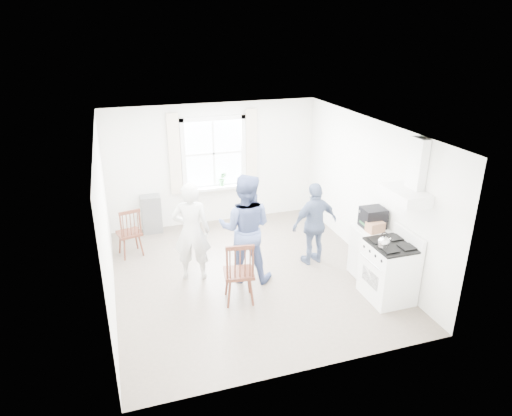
{
  "coord_description": "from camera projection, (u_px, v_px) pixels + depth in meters",
  "views": [
    {
      "loc": [
        -2.0,
        -6.68,
        4.1
      ],
      "look_at": [
        0.21,
        0.2,
        1.16
      ],
      "focal_mm": 32.0,
      "sensor_mm": 36.0,
      "label": 1
    }
  ],
  "objects": [
    {
      "name": "gas_stove",
      "position": [
        389.0,
        271.0,
        7.17
      ],
      "size": [
        0.68,
        0.76,
        1.12
      ],
      "color": "white",
      "rests_on": "ground"
    },
    {
      "name": "cardboard_box",
      "position": [
        375.0,
        227.0,
        7.49
      ],
      "size": [
        0.28,
        0.21,
        0.17
      ],
      "primitive_type": "cube",
      "rotation": [
        0.0,
        0.0,
        0.09
      ],
      "color": "#AA7452",
      "rests_on": "low_cabinet"
    },
    {
      "name": "potted_plant",
      "position": [
        223.0,
        179.0,
        9.75
      ],
      "size": [
        0.21,
        0.21,
        0.31
      ],
      "primitive_type": "imported",
      "rotation": [
        0.0,
        0.0,
        -0.3
      ],
      "color": "#377D3D",
      "rests_on": "window_assembly"
    },
    {
      "name": "range_hood",
      "position": [
        409.0,
        185.0,
        6.68
      ],
      "size": [
        0.45,
        0.76,
        0.94
      ],
      "color": "white",
      "rests_on": "room_shell"
    },
    {
      "name": "person_left",
      "position": [
        191.0,
        232.0,
        7.61
      ],
      "size": [
        0.78,
        0.78,
        1.73
      ],
      "primitive_type": "imported",
      "rotation": [
        0.0,
        0.0,
        2.88
      ],
      "color": "silver",
      "rests_on": "ground"
    },
    {
      "name": "room_shell",
      "position": [
        248.0,
        206.0,
        7.51
      ],
      "size": [
        4.62,
        5.12,
        2.64
      ],
      "color": "#77685B",
      "rests_on": "ground"
    },
    {
      "name": "window_assembly",
      "position": [
        214.0,
        158.0,
        9.61
      ],
      "size": [
        1.88,
        0.24,
        1.7
      ],
      "color": "white",
      "rests_on": "room_shell"
    },
    {
      "name": "kettle",
      "position": [
        384.0,
        242.0,
        6.86
      ],
      "size": [
        0.18,
        0.18,
        0.25
      ],
      "color": "silver",
      "rests_on": "gas_stove"
    },
    {
      "name": "person_right",
      "position": [
        315.0,
        224.0,
        8.15
      ],
      "size": [
        1.02,
        1.02,
        1.53
      ],
      "primitive_type": "imported",
      "rotation": [
        0.0,
        0.0,
        3.29
      ],
      "color": "navy",
      "rests_on": "ground"
    },
    {
      "name": "person_mid",
      "position": [
        245.0,
        228.0,
        7.56
      ],
      "size": [
        1.21,
        1.21,
        1.88
      ],
      "primitive_type": "imported",
      "rotation": [
        0.0,
        0.0,
        2.71
      ],
      "color": "#4E5E91",
      "rests_on": "ground"
    },
    {
      "name": "windsor_chair_b",
      "position": [
        240.0,
        267.0,
        6.92
      ],
      "size": [
        0.52,
        0.51,
        1.07
      ],
      "color": "#4A2317",
      "rests_on": "ground"
    },
    {
      "name": "shelf_unit",
      "position": [
        151.0,
        214.0,
        9.51
      ],
      "size": [
        0.4,
        0.3,
        0.8
      ],
      "primitive_type": "cube",
      "color": "gray",
      "rests_on": "ground"
    },
    {
      "name": "low_cabinet",
      "position": [
        369.0,
        252.0,
        7.82
      ],
      "size": [
        0.5,
        0.55,
        0.9
      ],
      "primitive_type": "cube",
      "color": "white",
      "rests_on": "ground"
    },
    {
      "name": "windsor_chair_a",
      "position": [
        130.0,
        228.0,
        8.4
      ],
      "size": [
        0.5,
        0.49,
        0.97
      ],
      "color": "#4A2317",
      "rests_on": "ground"
    },
    {
      "name": "stereo_stack",
      "position": [
        373.0,
        218.0,
        7.64
      ],
      "size": [
        0.39,
        0.35,
        0.34
      ],
      "color": "black",
      "rests_on": "low_cabinet"
    }
  ]
}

